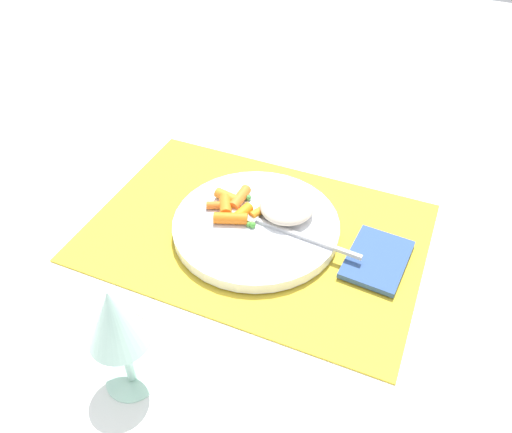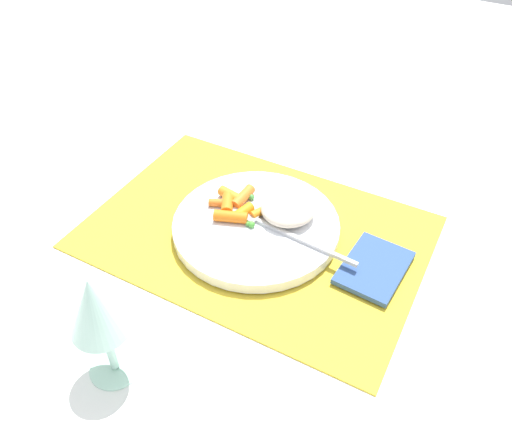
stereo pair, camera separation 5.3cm
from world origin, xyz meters
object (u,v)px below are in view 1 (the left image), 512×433
object	(u,v)px
carrot_portion	(234,207)
fork	(280,228)
wine_glass	(115,320)
napkin	(377,259)
rice_mound	(287,206)
plate	(256,226)

from	to	relation	value
carrot_portion	fork	world-z (taller)	carrot_portion
wine_glass	napkin	distance (m)	0.38
rice_mound	wine_glass	distance (m)	0.33
plate	wine_glass	bearing A→B (deg)	82.97
plate	fork	distance (m)	0.04
carrot_portion	fork	bearing A→B (deg)	170.69
carrot_portion	napkin	size ratio (longest dim) A/B	0.84
rice_mound	fork	world-z (taller)	rice_mound
napkin	carrot_portion	bearing A→B (deg)	-0.41
rice_mound	carrot_portion	size ratio (longest dim) A/B	0.88
fork	carrot_portion	bearing A→B (deg)	-9.31
carrot_portion	napkin	distance (m)	0.22
napkin	fork	bearing A→B (deg)	4.51
fork	wine_glass	size ratio (longest dim) A/B	1.34
wine_glass	plate	bearing A→B (deg)	-97.03
plate	wine_glass	xyz separation A→B (m)	(0.03, 0.28, 0.10)
plate	rice_mound	size ratio (longest dim) A/B	3.02
plate	wine_glass	distance (m)	0.30
napkin	plate	bearing A→B (deg)	2.52
rice_mound	napkin	bearing A→B (deg)	169.86
fork	napkin	bearing A→B (deg)	-175.49
fork	wine_glass	distance (m)	0.30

